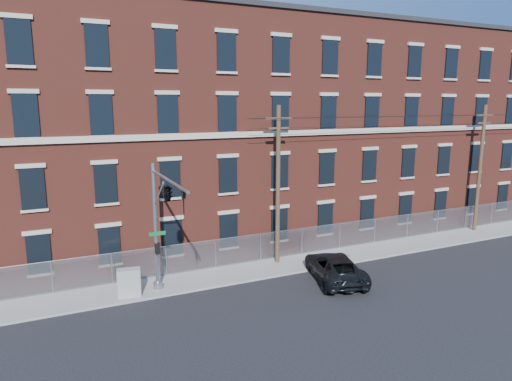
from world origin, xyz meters
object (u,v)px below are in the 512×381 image
object	(u,v)px
utility_pole_near	(278,182)
utility_cabinet	(129,282)
pickup_truck	(335,267)
traffic_signal_mast	(165,204)

from	to	relation	value
utility_pole_near	utility_cabinet	size ratio (longest dim) A/B	6.69
utility_pole_near	pickup_truck	bearing A→B (deg)	-64.84
utility_pole_near	pickup_truck	world-z (taller)	utility_pole_near
traffic_signal_mast	pickup_truck	xyz separation A→B (m)	(9.80, -0.42, -4.62)
traffic_signal_mast	utility_cabinet	xyz separation A→B (m)	(-1.59, 2.02, -4.52)
pickup_truck	utility_pole_near	bearing A→B (deg)	-48.85
traffic_signal_mast	pickup_truck	world-z (taller)	traffic_signal_mast
traffic_signal_mast	pickup_truck	size ratio (longest dim) A/B	1.27
utility_pole_near	pickup_truck	size ratio (longest dim) A/B	1.81
traffic_signal_mast	utility_pole_near	xyz separation A→B (m)	(8.00, 3.42, -0.05)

